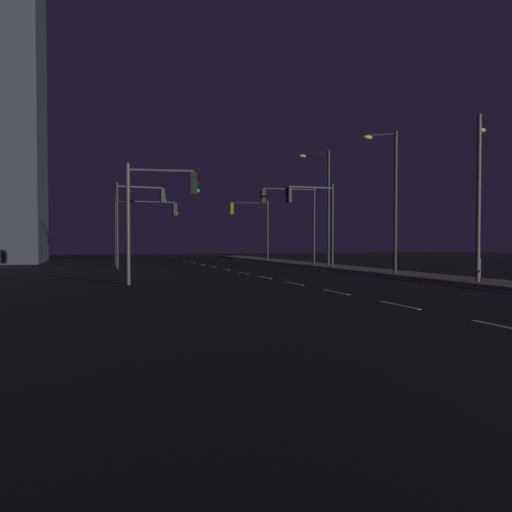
% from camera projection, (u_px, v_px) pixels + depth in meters
% --- Properties ---
extents(ground_plane, '(112.00, 112.00, 0.00)m').
position_uv_depth(ground_plane, '(290.00, 283.00, 22.85)').
color(ground_plane, black).
rests_on(ground_plane, ground).
extents(sidewalk_right, '(2.57, 77.00, 0.14)m').
position_uv_depth(sidewalk_right, '(436.00, 278.00, 25.11)').
color(sidewalk_right, gray).
rests_on(sidewalk_right, ground).
extents(lane_markings_center, '(0.14, 50.00, 0.01)m').
position_uv_depth(lane_markings_center, '(265.00, 277.00, 26.19)').
color(lane_markings_center, silver).
rests_on(lane_markings_center, ground).
extents(lane_edge_line, '(0.14, 53.00, 0.01)m').
position_uv_depth(lane_edge_line, '(357.00, 273.00, 29.42)').
color(lane_edge_line, silver).
rests_on(lane_edge_line, ground).
extents(traffic_light_mid_left, '(3.43, 0.34, 5.43)m').
position_uv_depth(traffic_light_mid_left, '(313.00, 209.00, 33.84)').
color(traffic_light_mid_left, '#2D3033').
rests_on(traffic_light_mid_left, sidewalk_right).
extents(traffic_light_overhead_east, '(4.75, 0.60, 5.06)m').
position_uv_depth(traffic_light_overhead_east, '(145.00, 218.00, 39.15)').
color(traffic_light_overhead_east, '#38383D').
rests_on(traffic_light_overhead_east, ground).
extents(traffic_light_far_left, '(4.01, 0.52, 5.57)m').
position_uv_depth(traffic_light_far_left, '(291.00, 209.00, 36.23)').
color(traffic_light_far_left, '#2D3033').
rests_on(traffic_light_far_left, sidewalk_right).
extents(traffic_light_near_right, '(3.37, 0.64, 5.72)m').
position_uv_depth(traffic_light_near_right, '(138.00, 209.00, 35.03)').
color(traffic_light_near_right, '#2D3033').
rests_on(traffic_light_near_right, ground).
extents(traffic_light_far_center, '(3.48, 0.70, 5.31)m').
position_uv_depth(traffic_light_far_center, '(251.00, 218.00, 45.68)').
color(traffic_light_far_center, '#2D3033').
rests_on(traffic_light_far_center, sidewalk_right).
extents(traffic_light_mid_right, '(3.03, 0.62, 5.04)m').
position_uv_depth(traffic_light_mid_right, '(160.00, 201.00, 21.88)').
color(traffic_light_mid_right, '#4C4C51').
rests_on(traffic_light_mid_right, ground).
extents(street_lamp_corner, '(1.80, 1.60, 8.04)m').
position_uv_depth(street_lamp_corner, '(324.00, 197.00, 36.69)').
color(street_lamp_corner, '#2D3033').
rests_on(street_lamp_corner, sidewalk_right).
extents(street_lamp_far_end, '(1.60, 1.06, 7.45)m').
position_uv_depth(street_lamp_far_end, '(390.00, 189.00, 27.43)').
color(street_lamp_far_end, '#2D3033').
rests_on(street_lamp_far_end, sidewalk_right).
extents(street_lamp_mid_block, '(1.77, 1.85, 6.95)m').
position_uv_depth(street_lamp_mid_block, '(479.00, 181.00, 22.10)').
color(street_lamp_mid_block, '#4C4C51').
rests_on(street_lamp_mid_block, sidewalk_right).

